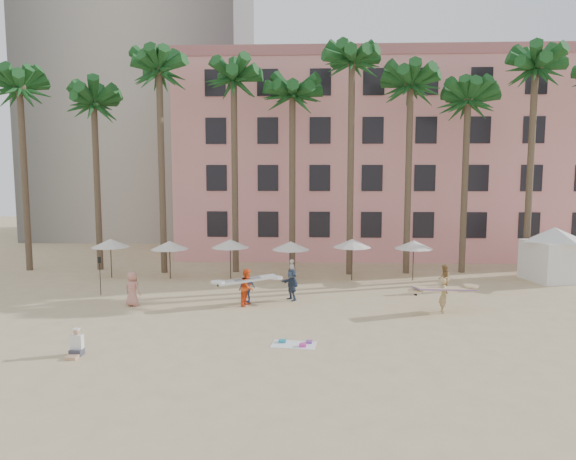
% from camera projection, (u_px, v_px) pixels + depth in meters
% --- Properties ---
extents(ground, '(120.00, 120.00, 0.00)m').
position_uv_depth(ground, '(304.00, 341.00, 21.36)').
color(ground, '#D1B789').
rests_on(ground, ground).
extents(pink_hotel, '(35.00, 14.00, 16.00)m').
position_uv_depth(pink_hotel, '(385.00, 162.00, 46.00)').
color(pink_hotel, pink).
rests_on(pink_hotel, ground).
extents(grey_tower, '(22.00, 18.00, 50.00)m').
position_uv_depth(grey_tower, '(147.00, 10.00, 57.09)').
color(grey_tower, '#A89E8E').
rests_on(grey_tower, ground).
extents(palm_row, '(44.40, 5.40, 16.30)m').
position_uv_depth(palm_row, '(314.00, 84.00, 34.80)').
color(palm_row, brown).
rests_on(palm_row, ground).
extents(umbrella_row, '(22.50, 2.70, 2.73)m').
position_uv_depth(umbrella_row, '(260.00, 244.00, 33.64)').
color(umbrella_row, '#332B23').
rests_on(umbrella_row, ground).
extents(cabana, '(5.39, 5.39, 3.50)m').
position_uv_depth(cabana, '(554.00, 249.00, 33.20)').
color(cabana, white).
rests_on(cabana, ground).
extents(beach_towel, '(1.90, 1.20, 0.14)m').
position_uv_depth(beach_towel, '(295.00, 344.00, 20.93)').
color(beach_towel, white).
rests_on(beach_towel, ground).
extents(carrier_yellow, '(3.34, 1.95, 1.75)m').
position_uv_depth(carrier_yellow, '(444.00, 293.00, 25.69)').
color(carrier_yellow, tan).
rests_on(carrier_yellow, ground).
extents(carrier_white, '(3.22, 1.92, 1.95)m').
position_uv_depth(carrier_white, '(247.00, 286.00, 27.09)').
color(carrier_white, '#FF531A').
rests_on(carrier_white, ground).
extents(beachgoers, '(18.15, 6.49, 1.84)m').
position_uv_depth(beachgoers, '(281.00, 284.00, 28.54)').
color(beachgoers, '#34445B').
rests_on(beachgoers, ground).
extents(paddle, '(0.18, 0.04, 2.23)m').
position_uv_depth(paddle, '(100.00, 271.00, 29.29)').
color(paddle, black).
rests_on(paddle, ground).
extents(seated_man, '(0.46, 0.80, 1.04)m').
position_uv_depth(seated_man, '(76.00, 346.00, 19.65)').
color(seated_man, '#3F3F4C').
rests_on(seated_man, ground).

